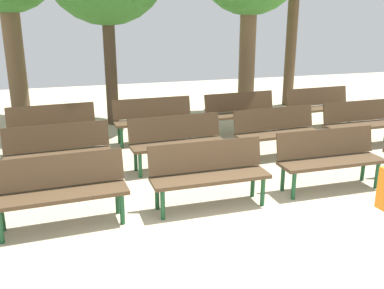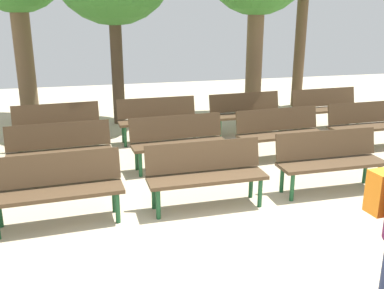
# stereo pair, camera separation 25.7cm
# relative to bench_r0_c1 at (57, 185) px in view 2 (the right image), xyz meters

# --- Properties ---
(ground_plane) EXTENTS (24.25, 24.25, 0.00)m
(ground_plane) POSITION_rel_bench_r0_c1_xyz_m (2.00, -1.52, -0.50)
(ground_plane) COLOR #BCAD8E
(bench_r0_c1) EXTENTS (1.62, 0.56, 0.87)m
(bench_r0_c1) POSITION_rel_bench_r0_c1_xyz_m (0.00, 0.00, 0.00)
(bench_r0_c1) COLOR #4C3823
(bench_r0_c1) RESTS_ON ground_plane
(bench_r0_c2) EXTENTS (1.61, 0.50, 0.87)m
(bench_r0_c2) POSITION_rel_bench_r0_c1_xyz_m (1.92, 0.02, 0.00)
(bench_r0_c2) COLOR #4C3823
(bench_r0_c2) RESTS_ON ground_plane
(bench_r0_c3) EXTENTS (1.60, 0.49, 0.87)m
(bench_r0_c3) POSITION_rel_bench_r0_c1_xyz_m (3.83, 0.10, 0.00)
(bench_r0_c3) COLOR #4C3823
(bench_r0_c3) RESTS_ON ground_plane
(bench_r1_c1) EXTENTS (1.62, 0.57, 0.87)m
(bench_r1_c1) POSITION_rel_bench_r0_c1_xyz_m (-0.02, 1.56, 0.00)
(bench_r1_c1) COLOR #4C3823
(bench_r1_c1) RESTS_ON ground_plane
(bench_r1_c2) EXTENTS (1.63, 0.58, 0.87)m
(bench_r1_c2) POSITION_rel_bench_r0_c1_xyz_m (1.89, 1.59, 0.00)
(bench_r1_c2) COLOR #4C3823
(bench_r1_c2) RESTS_ON ground_plane
(bench_r1_c3) EXTENTS (1.63, 0.58, 0.87)m
(bench_r1_c3) POSITION_rel_bench_r0_c1_xyz_m (3.79, 1.67, 0.00)
(bench_r1_c3) COLOR #4C3823
(bench_r1_c3) RESTS_ON ground_plane
(bench_r1_c4) EXTENTS (1.61, 0.52, 0.87)m
(bench_r1_c4) POSITION_rel_bench_r0_c1_xyz_m (5.68, 1.77, 0.00)
(bench_r1_c4) COLOR #4C3823
(bench_r1_c4) RESTS_ON ground_plane
(bench_r2_c1) EXTENTS (1.63, 0.58, 0.87)m
(bench_r2_c1) POSITION_rel_bench_r0_c1_xyz_m (-0.11, 3.12, 0.00)
(bench_r2_c1) COLOR #4C3823
(bench_r2_c1) RESTS_ON ground_plane
(bench_r2_c2) EXTENTS (1.61, 0.52, 0.87)m
(bench_r2_c2) POSITION_rel_bench_r0_c1_xyz_m (1.84, 3.22, 0.00)
(bench_r2_c2) COLOR #4C3823
(bench_r2_c2) RESTS_ON ground_plane
(bench_r2_c3) EXTENTS (1.63, 0.58, 0.87)m
(bench_r2_c3) POSITION_rel_bench_r0_c1_xyz_m (3.77, 3.28, 0.00)
(bench_r2_c3) COLOR #4C3823
(bench_r2_c3) RESTS_ON ground_plane
(bench_r2_c4) EXTENTS (1.62, 0.57, 0.87)m
(bench_r2_c4) POSITION_rel_bench_r0_c1_xyz_m (5.72, 3.34, 0.00)
(bench_r2_c4) COLOR #4C3823
(bench_r2_c4) RESTS_ON ground_plane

